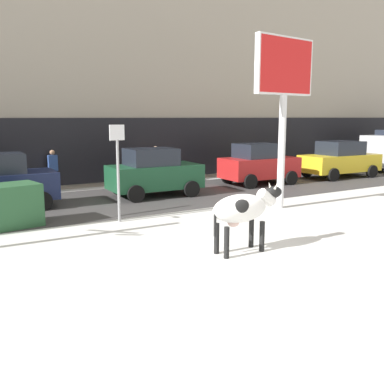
{
  "coord_description": "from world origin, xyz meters",
  "views": [
    {
      "loc": [
        -5.62,
        -7.19,
        3.03
      ],
      "look_at": [
        0.06,
        2.39,
        1.1
      ],
      "focal_mm": 40.52,
      "sensor_mm": 36.0,
      "label": 1
    }
  ],
  "objects_px": {
    "cow_holstein": "(242,209)",
    "car_red_hatchback": "(259,164)",
    "pedestrian_by_cars": "(156,165)",
    "pedestrian_near_billboard": "(53,171)",
    "car_darkgreen_hatchback": "(154,173)",
    "street_sign": "(118,165)",
    "billboard": "(284,77)",
    "car_yellow_sedan": "(340,160)",
    "dumpster": "(7,206)"
  },
  "relations": [
    {
      "from": "cow_holstein",
      "to": "car_red_hatchback",
      "type": "height_order",
      "value": "car_red_hatchback"
    },
    {
      "from": "car_red_hatchback",
      "to": "pedestrian_by_cars",
      "type": "distance_m",
      "value": 4.71
    },
    {
      "from": "cow_holstein",
      "to": "pedestrian_near_billboard",
      "type": "distance_m",
      "value": 10.46
    },
    {
      "from": "car_darkgreen_hatchback",
      "to": "street_sign",
      "type": "distance_m",
      "value": 4.28
    },
    {
      "from": "billboard",
      "to": "cow_holstein",
      "type": "bearing_deg",
      "value": -141.39
    },
    {
      "from": "car_yellow_sedan",
      "to": "street_sign",
      "type": "distance_m",
      "value": 13.59
    },
    {
      "from": "pedestrian_by_cars",
      "to": "dumpster",
      "type": "distance_m",
      "value": 8.78
    },
    {
      "from": "pedestrian_by_cars",
      "to": "dumpster",
      "type": "bearing_deg",
      "value": -144.01
    },
    {
      "from": "billboard",
      "to": "car_darkgreen_hatchback",
      "type": "xyz_separation_m",
      "value": [
        -2.71,
        4.15,
        -3.39
      ]
    },
    {
      "from": "pedestrian_by_cars",
      "to": "billboard",
      "type": "bearing_deg",
      "value": -80.21
    },
    {
      "from": "car_darkgreen_hatchback",
      "to": "car_yellow_sedan",
      "type": "distance_m",
      "value": 10.47
    },
    {
      "from": "billboard",
      "to": "car_red_hatchback",
      "type": "relative_size",
      "value": 1.57
    },
    {
      "from": "cow_holstein",
      "to": "billboard",
      "type": "distance_m",
      "value": 6.19
    },
    {
      "from": "car_yellow_sedan",
      "to": "car_red_hatchback",
      "type": "bearing_deg",
      "value": 176.83
    },
    {
      "from": "billboard",
      "to": "car_red_hatchback",
      "type": "height_order",
      "value": "billboard"
    },
    {
      "from": "cow_holstein",
      "to": "car_yellow_sedan",
      "type": "bearing_deg",
      "value": 32.19
    },
    {
      "from": "street_sign",
      "to": "billboard",
      "type": "bearing_deg",
      "value": -9.57
    },
    {
      "from": "billboard",
      "to": "pedestrian_by_cars",
      "type": "distance_m",
      "value": 7.94
    },
    {
      "from": "car_yellow_sedan",
      "to": "pedestrian_by_cars",
      "type": "xyz_separation_m",
      "value": [
        -8.98,
        2.86,
        -0.03
      ]
    },
    {
      "from": "billboard",
      "to": "pedestrian_near_billboard",
      "type": "distance_m",
      "value": 9.78
    },
    {
      "from": "dumpster",
      "to": "billboard",
      "type": "bearing_deg",
      "value": -12.84
    },
    {
      "from": "pedestrian_by_cars",
      "to": "street_sign",
      "type": "xyz_separation_m",
      "value": [
        -4.19,
        -6.14,
        0.79
      ]
    },
    {
      "from": "car_darkgreen_hatchback",
      "to": "car_yellow_sedan",
      "type": "relative_size",
      "value": 0.84
    },
    {
      "from": "pedestrian_near_billboard",
      "to": "street_sign",
      "type": "xyz_separation_m",
      "value": [
        0.43,
        -6.14,
        0.79
      ]
    },
    {
      "from": "pedestrian_by_cars",
      "to": "street_sign",
      "type": "relative_size",
      "value": 0.61
    },
    {
      "from": "billboard",
      "to": "dumpster",
      "type": "xyz_separation_m",
      "value": [
        -8.31,
        1.9,
        -3.71
      ]
    },
    {
      "from": "car_red_hatchback",
      "to": "car_darkgreen_hatchback",
      "type": "bearing_deg",
      "value": -176.58
    },
    {
      "from": "car_darkgreen_hatchback",
      "to": "pedestrian_by_cars",
      "type": "xyz_separation_m",
      "value": [
        1.49,
        2.9,
        -0.05
      ]
    },
    {
      "from": "cow_holstein",
      "to": "street_sign",
      "type": "xyz_separation_m",
      "value": [
        -1.32,
        4.17,
        0.67
      ]
    },
    {
      "from": "car_yellow_sedan",
      "to": "pedestrian_near_billboard",
      "type": "relative_size",
      "value": 2.46
    },
    {
      "from": "pedestrian_near_billboard",
      "to": "street_sign",
      "type": "height_order",
      "value": "street_sign"
    },
    {
      "from": "car_darkgreen_hatchback",
      "to": "billboard",
      "type": "bearing_deg",
      "value": -56.85
    },
    {
      "from": "car_yellow_sedan",
      "to": "street_sign",
      "type": "bearing_deg",
      "value": -166.0
    },
    {
      "from": "car_darkgreen_hatchback",
      "to": "street_sign",
      "type": "relative_size",
      "value": 1.26
    },
    {
      "from": "car_red_hatchback",
      "to": "pedestrian_near_billboard",
      "type": "height_order",
      "value": "car_red_hatchback"
    },
    {
      "from": "billboard",
      "to": "pedestrian_near_billboard",
      "type": "xyz_separation_m",
      "value": [
        -5.84,
        7.05,
        -3.43
      ]
    },
    {
      "from": "car_red_hatchback",
      "to": "car_yellow_sedan",
      "type": "height_order",
      "value": "car_red_hatchback"
    },
    {
      "from": "billboard",
      "to": "pedestrian_near_billboard",
      "type": "height_order",
      "value": "billboard"
    },
    {
      "from": "pedestrian_by_cars",
      "to": "dumpster",
      "type": "xyz_separation_m",
      "value": [
        -7.1,
        -5.15,
        -0.28
      ]
    },
    {
      "from": "car_darkgreen_hatchback",
      "to": "pedestrian_by_cars",
      "type": "bearing_deg",
      "value": 62.81
    },
    {
      "from": "car_yellow_sedan",
      "to": "dumpster",
      "type": "height_order",
      "value": "car_yellow_sedan"
    },
    {
      "from": "cow_holstein",
      "to": "pedestrian_by_cars",
      "type": "xyz_separation_m",
      "value": [
        2.87,
        10.31,
        -0.12
      ]
    },
    {
      "from": "dumpster",
      "to": "car_darkgreen_hatchback",
      "type": "bearing_deg",
      "value": 21.88
    },
    {
      "from": "pedestrian_near_billboard",
      "to": "dumpster",
      "type": "bearing_deg",
      "value": -115.68
    },
    {
      "from": "cow_holstein",
      "to": "car_yellow_sedan",
      "type": "height_order",
      "value": "car_yellow_sedan"
    },
    {
      "from": "billboard",
      "to": "car_yellow_sedan",
      "type": "bearing_deg",
      "value": 28.39
    },
    {
      "from": "billboard",
      "to": "car_yellow_sedan",
      "type": "height_order",
      "value": "billboard"
    },
    {
      "from": "cow_holstein",
      "to": "billboard",
      "type": "xyz_separation_m",
      "value": [
        4.08,
        3.26,
        3.31
      ]
    },
    {
      "from": "car_yellow_sedan",
      "to": "pedestrian_by_cars",
      "type": "bearing_deg",
      "value": 162.34
    },
    {
      "from": "car_red_hatchback",
      "to": "cow_holstein",
      "type": "bearing_deg",
      "value": -131.37
    }
  ]
}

